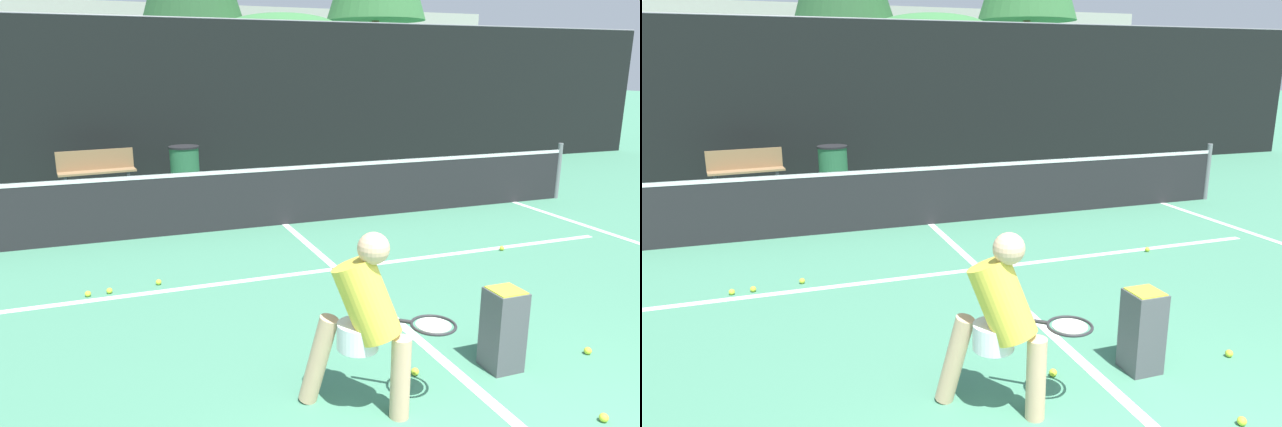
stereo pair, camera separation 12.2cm
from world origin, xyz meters
The scene contains 20 objects.
court_service_line centered at (0.00, 4.59, 0.00)m, with size 8.25×0.10×0.01m, color white.
court_center_mark centered at (0.00, 3.62, 0.00)m, with size 0.10×6.43×0.01m, color white.
net centered at (0.00, 6.83, 0.51)m, with size 11.09×0.09×1.07m.
fence_back centered at (0.00, 11.36, 1.75)m, with size 24.00×0.06×3.52m.
player_practicing centered at (-0.96, 1.69, 0.75)m, with size 1.19×0.70×1.39m.
tennis_ball_scattered_0 centered at (0.64, 5.25, 0.03)m, with size 0.07×0.07×0.07m, color #D1E033.
tennis_ball_scattered_1 centered at (2.44, 4.48, 0.03)m, with size 0.07×0.07×0.07m, color #D1E033.
tennis_ball_scattered_2 centered at (1.27, 1.77, 0.03)m, with size 0.07×0.07×0.07m, color #D1E033.
tennis_ball_scattered_3 centered at (0.61, 0.95, 0.03)m, with size 0.07×0.07×0.07m, color #D1E033.
tennis_ball_scattered_4 centered at (-2.70, 4.74, 0.03)m, with size 0.07×0.07×0.07m, color #D1E033.
tennis_ball_scattered_5 centered at (-2.16, 4.82, 0.03)m, with size 0.07×0.07×0.07m, color #D1E033.
tennis_ball_scattered_7 centered at (-0.23, 2.70, 0.03)m, with size 0.07×0.07×0.07m, color #D1E033.
tennis_ball_scattered_8 centered at (-0.35, 1.99, 0.03)m, with size 0.07×0.07×0.07m, color #D1E033.
tennis_ball_scattered_10 centered at (-2.93, 4.73, 0.03)m, with size 0.07×0.07×0.07m, color #D1E033.
ball_hopper centered at (0.39, 1.85, 0.37)m, with size 0.28×0.28×0.71m.
courtside_bench centered at (-2.84, 10.44, 0.46)m, with size 1.50×0.55×0.86m.
trash_bin centered at (-1.12, 10.26, 0.45)m, with size 0.62×0.62×0.89m.
parked_car centered at (-4.94, 15.79, 0.62)m, with size 1.79×4.26×1.48m.
tree_west centered at (2.92, 16.59, 3.63)m, with size 3.65×3.65×4.12m.
building_far centered at (0.00, 28.67, 2.70)m, with size 36.00×2.40×5.39m, color #B2ADA3.
Camera 1 is at (-2.56, -1.71, 2.48)m, focal length 32.00 mm.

